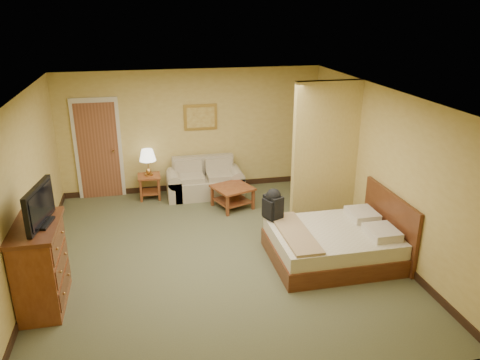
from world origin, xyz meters
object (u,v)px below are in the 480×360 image
object	(u,v)px
loveseat	(205,184)
bed	(336,243)
coffee_table	(232,193)
dresser	(41,266)

from	to	relation	value
loveseat	bed	distance (m)	3.51
loveseat	coffee_table	size ratio (longest dim) A/B	1.79
loveseat	coffee_table	bearing A→B (deg)	-59.86
dresser	coffee_table	bearing A→B (deg)	40.60
coffee_table	dresser	world-z (taller)	dresser
dresser	bed	xyz separation A→B (m)	(4.30, 0.31, -0.31)
coffee_table	loveseat	bearing A→B (deg)	120.14
loveseat	bed	xyz separation A→B (m)	(1.65, -3.10, 0.02)
coffee_table	dresser	bearing A→B (deg)	-139.40
loveseat	coffee_table	world-z (taller)	loveseat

